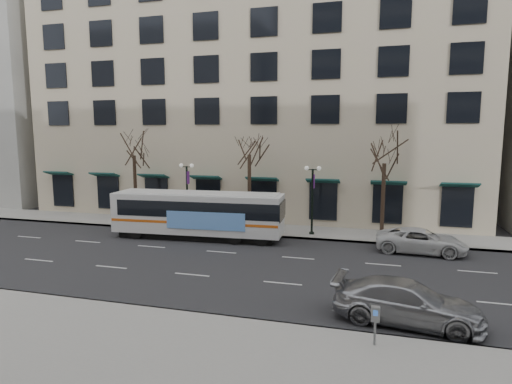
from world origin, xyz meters
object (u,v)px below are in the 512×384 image
(tree_far_right, at_px, (385,150))
(pay_station, at_px, (375,317))
(lamp_post_right, at_px, (312,197))
(silver_car, at_px, (407,302))
(white_pickup, at_px, (421,241))
(city_bus, at_px, (199,213))
(tree_far_left, at_px, (134,144))
(tree_far_mid, at_px, (249,142))
(lamp_post_left, at_px, (187,192))

(tree_far_right, relative_size, pay_station, 5.70)
(lamp_post_right, height_order, silver_car, lamp_post_right)
(lamp_post_right, height_order, white_pickup, lamp_post_right)
(lamp_post_right, bearing_deg, city_bus, -160.14)
(tree_far_right, xyz_separation_m, pay_station, (-0.49, -16.78, -5.25))
(tree_far_left, bearing_deg, city_bus, -25.50)
(tree_far_left, xyz_separation_m, silver_car, (20.74, -14.22, -5.85))
(tree_far_mid, bearing_deg, city_bus, -129.42)
(tree_far_left, xyz_separation_m, tree_far_right, (20.00, 0.00, -0.28))
(tree_far_right, distance_m, city_bus, 14.04)
(lamp_post_left, height_order, pay_station, lamp_post_left)
(tree_far_right, height_order, city_bus, tree_far_right)
(tree_far_left, bearing_deg, tree_far_mid, 0.00)
(lamp_post_right, distance_m, white_pickup, 8.10)
(tree_far_mid, xyz_separation_m, lamp_post_left, (-4.99, -0.60, -3.96))
(tree_far_mid, distance_m, city_bus, 6.74)
(city_bus, bearing_deg, lamp_post_left, 124.07)
(lamp_post_right, height_order, city_bus, lamp_post_right)
(silver_car, height_order, pay_station, silver_car)
(tree_far_mid, bearing_deg, pay_station, -60.45)
(tree_far_mid, bearing_deg, tree_far_left, -180.00)
(city_bus, relative_size, pay_station, 8.85)
(tree_far_left, xyz_separation_m, white_pickup, (22.37, -3.21, -5.92))
(white_pickup, relative_size, pay_station, 3.93)
(tree_far_right, distance_m, white_pickup, 6.91)
(tree_far_left, bearing_deg, white_pickup, -8.16)
(lamp_post_right, bearing_deg, pay_station, -74.44)
(white_pickup, bearing_deg, tree_far_mid, 79.38)
(lamp_post_left, bearing_deg, tree_far_right, 2.29)
(tree_far_left, distance_m, pay_station, 26.32)
(lamp_post_right, bearing_deg, tree_far_right, 6.85)
(tree_far_left, bearing_deg, lamp_post_right, -2.29)
(lamp_post_left, xyz_separation_m, city_bus, (2.18, -2.83, -1.11))
(tree_far_left, relative_size, lamp_post_right, 1.60)
(tree_far_right, bearing_deg, silver_car, -87.01)
(silver_car, bearing_deg, white_pickup, -1.39)
(silver_car, xyz_separation_m, white_pickup, (1.62, 11.01, -0.08))
(city_bus, xyz_separation_m, white_pickup, (15.18, 0.22, -1.06))
(tree_far_right, height_order, lamp_post_right, tree_far_right)
(tree_far_left, xyz_separation_m, city_bus, (7.18, -3.43, -4.86))
(tree_far_right, relative_size, lamp_post_right, 1.55)
(lamp_post_right, xyz_separation_m, city_bus, (-7.82, -2.83, -1.11))
(lamp_post_left, relative_size, city_bus, 0.42)
(silver_car, bearing_deg, tree_far_left, 62.56)
(lamp_post_right, bearing_deg, tree_far_left, 177.71)
(tree_far_mid, distance_m, tree_far_right, 10.01)
(tree_far_mid, xyz_separation_m, pay_station, (9.51, -16.78, -5.73))
(tree_far_left, height_order, lamp_post_right, tree_far_left)
(tree_far_left, relative_size, city_bus, 0.67)
(tree_far_mid, distance_m, lamp_post_right, 6.41)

